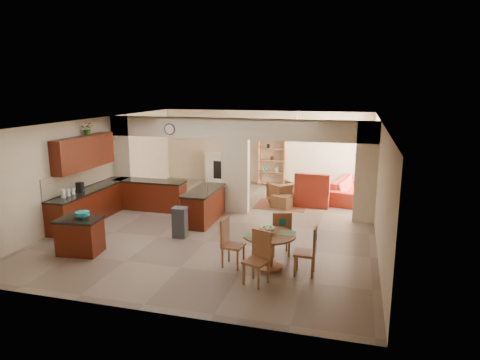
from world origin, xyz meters
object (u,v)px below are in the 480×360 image
(dining_table, at_px, (269,246))
(sofa, at_px, (351,189))
(kitchen_island, at_px, (80,236))
(armchair, at_px, (282,193))

(dining_table, relative_size, sofa, 0.46)
(kitchen_island, relative_size, armchair, 1.31)
(kitchen_island, height_order, sofa, kitchen_island)
(dining_table, distance_m, sofa, 6.29)
(kitchen_island, xyz_separation_m, sofa, (5.79, 6.42, -0.06))
(kitchen_island, height_order, dining_table, kitchen_island)
(dining_table, height_order, sofa, dining_table)
(armchair, bearing_deg, kitchen_island, 13.35)
(dining_table, xyz_separation_m, armchair, (-0.60, 5.05, -0.15))
(dining_table, xyz_separation_m, sofa, (1.51, 6.10, -0.15))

